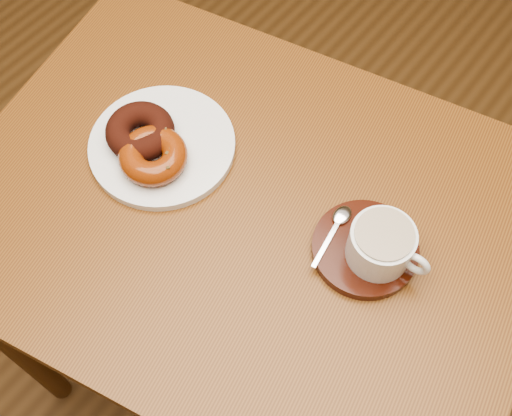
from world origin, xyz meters
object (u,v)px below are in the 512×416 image
Objects in this scene: donut_plate at (162,145)px; coffee_cup at (382,245)px; saucer at (365,249)px; cafe_table at (246,245)px.

coffee_cup is (0.36, 0.04, 0.04)m from donut_plate.
donut_plate is 0.34m from saucer.
cafe_table is at bearing -1.15° from donut_plate.
donut_plate is 0.36m from coffee_cup.
donut_plate is (-0.16, 0.00, 0.13)m from cafe_table.
saucer is (0.34, 0.04, 0.00)m from donut_plate.
cafe_table is at bearing -164.72° from saucer.
coffee_cup reaches higher than saucer.
saucer is 1.27× the size of coffee_cup.
saucer is at bearing 7.47° from donut_plate.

